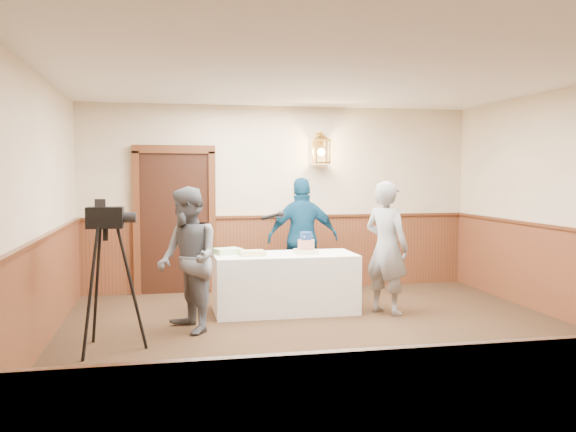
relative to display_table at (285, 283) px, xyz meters
name	(u,v)px	position (x,y,z in m)	size (l,w,h in m)	color
ground	(346,353)	(0.24, -1.90, -0.38)	(7.00, 7.00, 0.00)	#322113
room_shell	(330,198)	(0.19, -1.45, 1.15)	(6.02, 7.02, 2.81)	beige
display_table	(285,283)	(0.00, 0.00, 0.00)	(1.80, 0.80, 0.75)	white
tiered_cake	(306,245)	(0.27, -0.01, 0.48)	(0.28, 0.28, 0.28)	beige
sheet_cake_yellow	(252,253)	(-0.43, -0.08, 0.41)	(0.31, 0.23, 0.06)	#F3DB91
sheet_cake_green	(228,251)	(-0.72, 0.12, 0.41)	(0.32, 0.26, 0.08)	#9DD999
interviewer	(188,260)	(-1.25, -0.76, 0.44)	(1.57, 0.96, 1.64)	#595C64
baker	(387,248)	(1.24, -0.34, 0.47)	(0.61, 0.40, 1.68)	gray
assistant_p	(303,238)	(0.42, 0.80, 0.49)	(1.01, 0.42, 1.72)	navy
tv_camera_rig	(107,287)	(-2.08, -1.33, 0.27)	(0.57, 0.53, 1.45)	black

